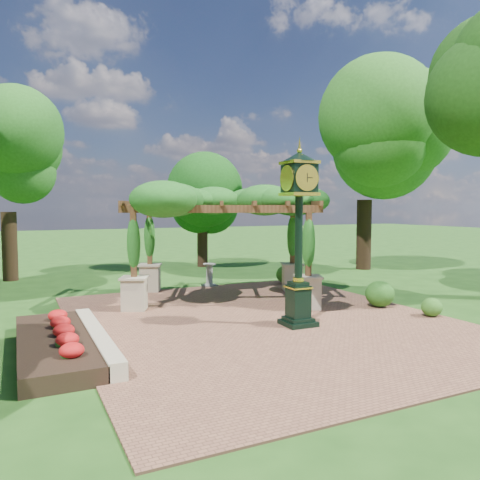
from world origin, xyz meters
name	(u,v)px	position (x,y,z in m)	size (l,w,h in m)	color
ground	(282,330)	(0.00, 0.00, 0.00)	(120.00, 120.00, 0.00)	#1E4714
brick_plaza	(263,321)	(0.00, 1.00, 0.02)	(10.00, 12.00, 0.04)	brown
border_wall	(97,339)	(-4.60, 0.50, 0.20)	(0.35, 5.00, 0.40)	#C6B793
flower_bed	(54,345)	(-5.50, 0.50, 0.18)	(1.50, 5.00, 0.36)	red
pedestal_clock	(299,222)	(0.57, 0.10, 2.82)	(0.95, 0.95, 4.71)	black
pergola	(222,206)	(0.18, 4.32, 3.23)	(7.29, 6.05, 3.94)	#BFB08E
sundial	(209,276)	(0.81, 7.02, 0.41)	(0.57, 0.57, 0.94)	gray
shrub_front	(432,307)	(4.62, -0.73, 0.31)	(0.59, 0.59, 0.53)	#2D631C
shrub_mid	(380,294)	(4.19, 0.94, 0.45)	(0.91, 0.91, 0.82)	#225417
shrub_back	(286,274)	(3.89, 6.15, 0.42)	(0.84, 0.84, 0.75)	#2D641C
tree_west_far	(7,159)	(-6.44, 12.30, 5.29)	(3.44, 3.44, 7.75)	#322113
tree_north	(202,193)	(2.91, 13.19, 3.99)	(3.66, 3.66, 5.81)	#331F14
tree_east_far	(366,145)	(10.05, 8.57, 6.37)	(5.52, 5.52, 9.26)	black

